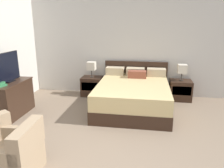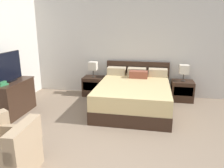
# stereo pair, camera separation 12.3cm
# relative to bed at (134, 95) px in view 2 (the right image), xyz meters

# --- Properties ---
(wall_back) EXTENTS (6.57, 0.06, 2.87)m
(wall_back) POSITION_rel_bed_xyz_m (-0.26, 1.08, 1.10)
(wall_back) COLOR beige
(wall_back) RESTS_ON ground
(bed) EXTENTS (1.71, 2.13, 0.96)m
(bed) POSITION_rel_bed_xyz_m (0.00, 0.00, 0.00)
(bed) COLOR #332116
(bed) RESTS_ON ground
(nightstand_left) EXTENTS (0.55, 0.47, 0.52)m
(nightstand_left) POSITION_rel_bed_xyz_m (-1.20, 0.76, -0.07)
(nightstand_left) COLOR #332116
(nightstand_left) RESTS_ON ground
(nightstand_right) EXTENTS (0.55, 0.47, 0.52)m
(nightstand_right) POSITION_rel_bed_xyz_m (1.20, 0.76, -0.07)
(nightstand_right) COLOR #332116
(nightstand_right) RESTS_ON ground
(table_lamp_left) EXTENTS (0.22, 0.22, 0.42)m
(table_lamp_left) POSITION_rel_bed_xyz_m (-1.20, 0.76, 0.50)
(table_lamp_left) COLOR #332D28
(table_lamp_left) RESTS_ON nightstand_left
(table_lamp_right) EXTENTS (0.22, 0.22, 0.42)m
(table_lamp_right) POSITION_rel_bed_xyz_m (1.20, 0.76, 0.50)
(table_lamp_right) COLOR #332D28
(table_lamp_right) RESTS_ON nightstand_right
(dresser) EXTENTS (0.58, 1.05, 0.75)m
(dresser) POSITION_rel_bed_xyz_m (-2.64, -0.84, 0.06)
(dresser) COLOR #332116
(dresser) RESTS_ON ground
(tv) EXTENTS (0.18, 0.81, 0.63)m
(tv) POSITION_rel_bed_xyz_m (-2.64, -0.81, 0.73)
(tv) COLOR black
(tv) RESTS_ON dresser
(book_red_cover) EXTENTS (0.27, 0.25, 0.04)m
(book_red_cover) POSITION_rel_bed_xyz_m (-2.62, -1.15, 0.44)
(book_red_cover) COLOR #2D7042
(book_red_cover) RESTS_ON dresser
(armchair_companion) EXTENTS (0.73, 0.72, 0.76)m
(armchair_companion) POSITION_rel_bed_xyz_m (-1.38, -2.71, -0.05)
(armchair_companion) COLOR #9E8466
(armchair_companion) RESTS_ON ground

